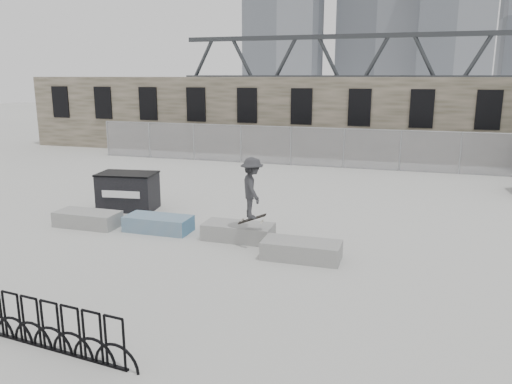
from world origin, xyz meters
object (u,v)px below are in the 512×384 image
(dumpster, at_px, (128,191))
(planter_offset, at_px, (302,249))
(planter_center_left, at_px, (158,223))
(planter_center_right, at_px, (238,231))
(bike_rack, at_px, (31,322))
(skateboarder, at_px, (252,188))
(planter_far_left, at_px, (88,218))

(dumpster, bearing_deg, planter_offset, -31.23)
(planter_center_left, distance_m, planter_offset, 4.74)
(planter_center_right, bearing_deg, planter_center_left, 179.14)
(planter_center_left, distance_m, bike_rack, 6.62)
(bike_rack, relative_size, skateboarder, 2.42)
(planter_far_left, relative_size, dumpster, 0.94)
(planter_center_left, height_order, bike_rack, bike_rack)
(planter_center_right, bearing_deg, planter_far_left, -178.11)
(planter_far_left, distance_m, dumpster, 2.20)
(planter_far_left, distance_m, bike_rack, 7.19)
(dumpster, distance_m, skateboarder, 5.94)
(planter_offset, height_order, bike_rack, bike_rack)
(planter_far_left, relative_size, bike_rack, 0.45)
(planter_center_left, bearing_deg, skateboarder, -8.54)
(planter_center_left, relative_size, dumpster, 0.94)
(planter_far_left, bearing_deg, bike_rack, -61.86)
(planter_center_left, distance_m, dumpster, 2.98)
(bike_rack, bearing_deg, dumpster, 110.91)
(planter_far_left, distance_m, skateboarder, 5.65)
(planter_center_left, distance_m, planter_center_right, 2.57)
(dumpster, bearing_deg, planter_center_left, -49.29)
(skateboarder, bearing_deg, dumpster, 35.62)
(planter_center_left, distance_m, skateboarder, 3.45)
(planter_center_left, xyz_separation_m, bike_rack, (1.04, -6.54, 0.18))
(planter_center_right, bearing_deg, dumpster, 157.28)
(bike_rack, bearing_deg, planter_center_left, 99.02)
(dumpster, xyz_separation_m, bike_rack, (3.25, -8.50, -0.22))
(planter_center_left, height_order, planter_offset, same)
(planter_center_left, bearing_deg, planter_far_left, -175.13)
(bike_rack, height_order, skateboarder, skateboarder)
(planter_offset, relative_size, dumpster, 0.94)
(planter_far_left, distance_m, planter_center_left, 2.36)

